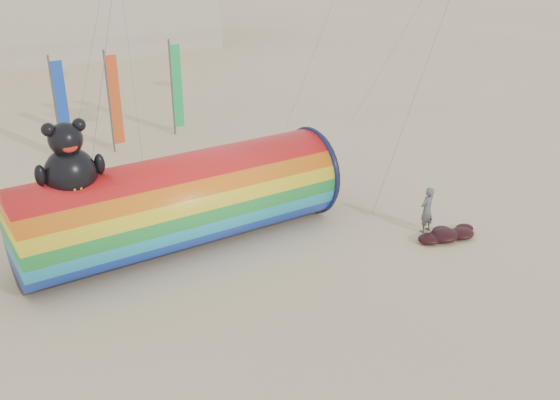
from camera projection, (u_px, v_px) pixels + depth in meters
ground at (292, 287)px, 20.14m from camera, size 160.00×160.00×0.00m
windsock_assembly at (181, 199)px, 22.13m from camera, size 11.64×3.55×5.37m
kite_handler at (427, 210)px, 23.43m from camera, size 0.72×0.54×1.80m
fabric_bundle at (447, 234)px, 23.17m from camera, size 2.62×1.35×0.41m
festival_banners at (119, 98)px, 31.58m from camera, size 7.05×1.08×5.20m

